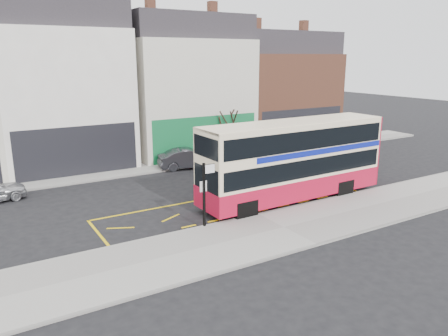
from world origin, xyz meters
TOP-DOWN VIEW (x-y plane):
  - ground at (0.00, 0.00)m, footprint 120.00×120.00m
  - pavement at (0.00, -2.30)m, footprint 40.00×4.00m
  - kerb at (0.00, -0.38)m, footprint 40.00×0.15m
  - far_pavement at (0.00, 11.00)m, footprint 50.00×3.00m
  - road_markings at (0.00, 1.60)m, footprint 14.00×3.40m
  - terrace_left at (-5.50, 14.99)m, footprint 8.00×8.01m
  - terrace_green_shop at (3.50, 14.99)m, footprint 9.00×8.01m
  - terrace_right at (12.50, 14.99)m, footprint 9.00×8.01m
  - double_decker_bus at (3.00, 0.76)m, footprint 10.43×2.59m
  - bus_stop_post at (-2.83, -0.39)m, footprint 0.70×0.12m
  - car_grey at (1.36, 9.56)m, footprint 4.32×2.24m
  - car_white at (11.43, 8.24)m, footprint 5.36×3.23m
  - street_tree_right at (5.07, 10.74)m, footprint 2.11×2.11m

SIDE VIEW (x-z plane):
  - ground at x=0.00m, z-range 0.00..0.00m
  - road_markings at x=0.00m, z-range 0.00..0.01m
  - pavement at x=0.00m, z-range 0.00..0.15m
  - kerb at x=0.00m, z-range 0.00..0.15m
  - far_pavement at x=0.00m, z-range 0.00..0.15m
  - car_grey at x=1.36m, z-range 0.00..1.36m
  - car_white at x=11.43m, z-range 0.00..1.45m
  - bus_stop_post at x=-2.83m, z-range 0.45..3.26m
  - double_decker_bus at x=3.00m, z-range 0.11..4.25m
  - street_tree_right at x=5.07m, z-range 0.82..5.37m
  - terrace_right at x=12.50m, z-range -0.58..9.72m
  - terrace_green_shop at x=3.50m, z-range -0.58..10.72m
  - terrace_left at x=-5.50m, z-range -0.58..11.22m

